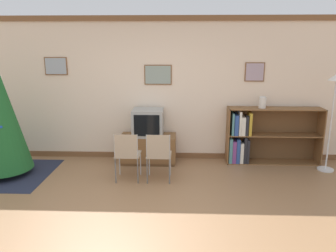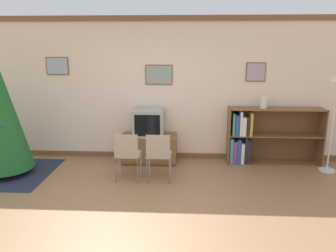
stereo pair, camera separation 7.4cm
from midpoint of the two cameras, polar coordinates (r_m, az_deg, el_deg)
ground_plane at (r=4.34m, az=-4.75°, el=-16.32°), size 24.00×24.00×0.00m
wall_back at (r=6.29m, az=-1.93°, el=6.38°), size 9.15×0.11×2.70m
area_rug at (r=6.41m, az=-25.95°, el=-7.38°), size 1.55×1.49×0.01m
tv_console at (r=6.23m, az=-2.97°, el=-3.96°), size 1.03×0.50×0.53m
television at (r=6.09m, az=-3.04°, el=0.63°), size 0.56×0.49×0.50m
folding_chair_left at (r=5.35m, az=-6.74°, el=-4.77°), size 0.40×0.40×0.82m
folding_chair_right at (r=5.29m, az=-1.26°, el=-4.90°), size 0.40×0.40×0.82m
bookshelf at (r=6.37m, az=15.58°, el=-1.79°), size 1.73×0.36×1.05m
vase at (r=6.23m, az=16.64°, el=3.96°), size 0.13×0.13×0.21m
standing_lamp at (r=6.23m, az=27.50°, el=4.45°), size 0.28×0.28×1.72m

